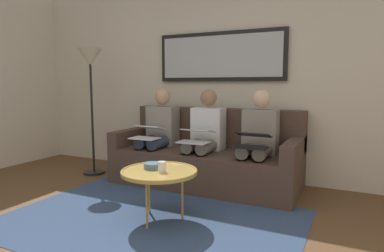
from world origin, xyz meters
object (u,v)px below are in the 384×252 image
at_px(laptop_white, 148,132).
at_px(standing_lamp, 90,71).
at_px(person_right, 159,131).
at_px(bowl, 152,166).
at_px(laptop_black, 252,140).
at_px(laptop_silver, 196,136).
at_px(coffee_table, 159,172).
at_px(person_middle, 205,135).
at_px(person_left, 258,138).
at_px(cup, 162,167).
at_px(framed_mirror, 220,57).
at_px(couch, 207,158).

relative_size(laptop_white, standing_lamp, 0.21).
bearing_deg(person_right, bowl, 119.10).
xyz_separation_m(laptop_black, laptop_silver, (0.64, 0.00, 0.00)).
relative_size(laptop_silver, laptop_white, 0.98).
relative_size(coffee_table, person_right, 0.59).
height_order(bowl, person_middle, person_middle).
xyz_separation_m(laptop_black, person_middle, (0.64, -0.24, -0.02)).
height_order(laptop_black, standing_lamp, standing_lamp).
bearing_deg(person_middle, bowl, 88.84).
bearing_deg(laptop_silver, person_left, -158.85).
bearing_deg(laptop_silver, cup, 97.11).
bearing_deg(laptop_black, person_left, -90.00).
xyz_separation_m(person_left, laptop_silver, (0.64, 0.25, 0.02)).
relative_size(cup, laptop_silver, 0.26).
bearing_deg(bowl, laptop_white, -54.50).
relative_size(laptop_black, laptop_silver, 1.02).
xyz_separation_m(framed_mirror, coffee_table, (-0.07, 1.61, -1.11)).
height_order(laptop_white, standing_lamp, standing_lamp).
bearing_deg(laptop_black, cup, 60.58).
height_order(cup, person_left, person_left).
relative_size(couch, framed_mirror, 1.30).
xyz_separation_m(coffee_table, person_right, (0.71, -1.15, 0.17)).
height_order(bowl, laptop_black, laptop_black).
relative_size(cup, laptop_black, 0.26).
distance_m(cup, person_middle, 1.19).
height_order(person_right, laptop_white, person_right).
relative_size(laptop_silver, person_right, 0.30).
bearing_deg(laptop_black, couch, -26.05).
height_order(bowl, standing_lamp, standing_lamp).
xyz_separation_m(person_middle, laptop_silver, (0.00, 0.25, 0.02)).
distance_m(laptop_white, standing_lamp, 1.17).
bearing_deg(standing_lamp, bowl, 149.20).
height_order(couch, person_left, person_left).
height_order(person_middle, laptop_white, person_middle).
bearing_deg(laptop_silver, coffee_table, 94.58).
distance_m(couch, laptop_white, 0.78).
bearing_deg(person_left, coffee_table, 63.70).
bearing_deg(person_left, cup, 65.93).
bearing_deg(laptop_white, person_middle, -159.16).
bearing_deg(laptop_black, laptop_white, -0.02).
height_order(framed_mirror, person_right, framed_mirror).
distance_m(person_left, person_right, 1.28).
bearing_deg(person_right, person_left, 180.00).
relative_size(framed_mirror, person_left, 1.49).
bearing_deg(standing_lamp, coffee_table, 149.65).
xyz_separation_m(couch, framed_mirror, (0.00, -0.39, 1.24)).
bearing_deg(standing_lamp, laptop_white, 177.18).
relative_size(bowl, person_right, 0.14).
xyz_separation_m(couch, bowl, (0.02, 1.18, 0.16)).
relative_size(cup, person_middle, 0.08).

